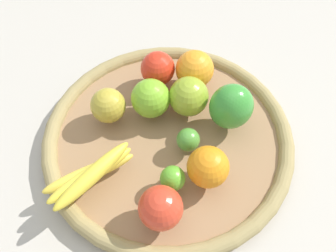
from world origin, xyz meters
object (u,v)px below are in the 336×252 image
object	(u,v)px
apple_4	(189,96)
apple_0	(151,98)
apple_2	(161,208)
apple_3	(108,105)
orange_0	(195,69)
lime_0	(173,178)
bell_pepper	(231,107)
apple_1	(158,69)
lime_1	(187,141)
banana_bunch	(91,174)
orange_1	(208,167)

from	to	relation	value
apple_4	apple_0	size ratio (longest dim) A/B	1.02
apple_4	apple_2	world-z (taller)	apple_4
apple_3	orange_0	bearing A→B (deg)	-22.01
apple_4	lime_0	world-z (taller)	apple_4
bell_pepper	apple_1	size ratio (longest dim) A/B	1.34
lime_1	lime_0	world-z (taller)	same
banana_bunch	bell_pepper	size ratio (longest dim) A/B	1.78
banana_bunch	apple_0	world-z (taller)	apple_0
orange_1	lime_1	bearing A→B (deg)	69.24
apple_0	apple_1	bearing A→B (deg)	31.36
orange_0	apple_2	xyz separation A→B (m)	(-0.26, -0.13, -0.00)
apple_0	lime_0	distance (m)	0.16
banana_bunch	orange_0	xyz separation A→B (m)	(0.28, 0.01, 0.01)
apple_1	orange_1	world-z (taller)	orange_1
apple_2	orange_1	bearing A→B (deg)	-7.28
lime_1	bell_pepper	world-z (taller)	bell_pepper
apple_3	apple_0	size ratio (longest dim) A/B	0.89
apple_1	apple_2	distance (m)	0.29
lime_1	lime_0	xyz separation A→B (m)	(-0.07, -0.03, 0.00)
lime_0	orange_0	xyz separation A→B (m)	(0.20, 0.11, 0.02)
banana_bunch	orange_0	distance (m)	0.28
apple_4	apple_2	distance (m)	0.22
bell_pepper	lime_0	xyz separation A→B (m)	(-0.17, -0.00, -0.02)
apple_4	apple_0	bearing A→B (deg)	133.31
apple_1	apple_0	distance (m)	0.08
lime_0	apple_2	world-z (taller)	apple_2
apple_4	apple_2	bearing A→B (deg)	-152.75
banana_bunch	orange_0	bearing A→B (deg)	1.34
apple_4	apple_1	distance (m)	0.09
apple_1	orange_1	xyz separation A→B (m)	(-0.11, -0.21, 0.00)
bell_pepper	apple_4	bearing A→B (deg)	-33.68
apple_1	apple_0	bearing A→B (deg)	-148.64
orange_0	bell_pepper	bearing A→B (deg)	-108.23
banana_bunch	apple_3	bearing A→B (deg)	33.04
bell_pepper	apple_2	distance (m)	0.22
apple_3	orange_0	size ratio (longest dim) A/B	0.86
lime_1	orange_0	world-z (taller)	orange_0
bell_pepper	lime_0	size ratio (longest dim) A/B	2.16
lime_1	banana_bunch	size ratio (longest dim) A/B	0.25
bell_pepper	orange_1	distance (m)	0.13
orange_1	orange_0	bearing A→B (deg)	43.60
lime_1	apple_0	size ratio (longest dim) A/B	0.57
banana_bunch	lime_0	world-z (taller)	banana_bunch
apple_3	apple_0	distance (m)	0.08
orange_1	orange_0	size ratio (longest dim) A/B	0.93
lime_0	apple_2	bearing A→B (deg)	-158.29
lime_1	apple_3	bearing A→B (deg)	103.77
lime_1	bell_pepper	bearing A→B (deg)	-14.29
apple_3	lime_0	bearing A→B (deg)	-100.40
orange_0	apple_3	bearing A→B (deg)	157.99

